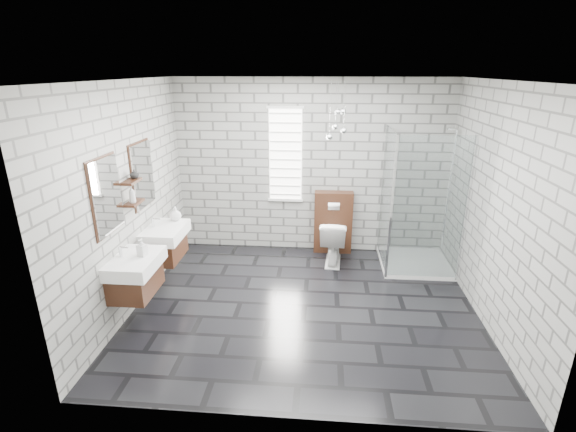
# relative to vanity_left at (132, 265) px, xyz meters

# --- Properties ---
(floor) EXTENTS (4.20, 3.60, 0.02)m
(floor) POSITION_rel_vanity_left_xyz_m (1.91, 0.54, -0.77)
(floor) COLOR black
(floor) RESTS_ON ground
(ceiling) EXTENTS (4.20, 3.60, 0.02)m
(ceiling) POSITION_rel_vanity_left_xyz_m (1.91, 0.54, 1.95)
(ceiling) COLOR white
(ceiling) RESTS_ON wall_back
(wall_back) EXTENTS (4.20, 0.02, 2.70)m
(wall_back) POSITION_rel_vanity_left_xyz_m (1.91, 2.35, 0.59)
(wall_back) COLOR #999A95
(wall_back) RESTS_ON floor
(wall_front) EXTENTS (4.20, 0.02, 2.70)m
(wall_front) POSITION_rel_vanity_left_xyz_m (1.91, -1.27, 0.59)
(wall_front) COLOR #999A95
(wall_front) RESTS_ON floor
(wall_left) EXTENTS (0.02, 3.60, 2.70)m
(wall_left) POSITION_rel_vanity_left_xyz_m (-0.20, 0.54, 0.59)
(wall_left) COLOR #999A95
(wall_left) RESTS_ON floor
(wall_right) EXTENTS (0.02, 3.60, 2.70)m
(wall_right) POSITION_rel_vanity_left_xyz_m (4.02, 0.54, 0.59)
(wall_right) COLOR #999A95
(wall_right) RESTS_ON floor
(vanity_left) EXTENTS (0.47, 0.70, 1.57)m
(vanity_left) POSITION_rel_vanity_left_xyz_m (0.00, 0.00, 0.00)
(vanity_left) COLOR #3F2113
(vanity_left) RESTS_ON wall_left
(vanity_right) EXTENTS (0.47, 0.70, 1.57)m
(vanity_right) POSITION_rel_vanity_left_xyz_m (0.00, 0.92, 0.00)
(vanity_right) COLOR #3F2113
(vanity_right) RESTS_ON wall_left
(shelf_lower) EXTENTS (0.14, 0.30, 0.03)m
(shelf_lower) POSITION_rel_vanity_left_xyz_m (-0.12, 0.49, 0.56)
(shelf_lower) COLOR #3F2113
(shelf_lower) RESTS_ON wall_left
(shelf_upper) EXTENTS (0.14, 0.30, 0.03)m
(shelf_upper) POSITION_rel_vanity_left_xyz_m (-0.12, 0.49, 0.82)
(shelf_upper) COLOR #3F2113
(shelf_upper) RESTS_ON wall_left
(window) EXTENTS (0.56, 0.05, 1.48)m
(window) POSITION_rel_vanity_left_xyz_m (1.51, 2.32, 0.79)
(window) COLOR white
(window) RESTS_ON wall_back
(cistern_panel) EXTENTS (0.60, 0.20, 1.00)m
(cistern_panel) POSITION_rel_vanity_left_xyz_m (2.28, 2.24, -0.26)
(cistern_panel) COLOR #3F2113
(cistern_panel) RESTS_ON floor
(flush_plate) EXTENTS (0.18, 0.01, 0.12)m
(flush_plate) POSITION_rel_vanity_left_xyz_m (2.28, 2.13, 0.04)
(flush_plate) COLOR silver
(flush_plate) RESTS_ON cistern_panel
(shower_enclosure) EXTENTS (1.00, 1.00, 2.03)m
(shower_enclosure) POSITION_rel_vanity_left_xyz_m (3.41, 1.72, -0.25)
(shower_enclosure) COLOR white
(shower_enclosure) RESTS_ON floor
(pendant_cluster) EXTENTS (0.28, 0.24, 0.83)m
(pendant_cluster) POSITION_rel_vanity_left_xyz_m (2.28, 1.92, 1.34)
(pendant_cluster) COLOR silver
(pendant_cluster) RESTS_ON ceiling
(toilet) EXTENTS (0.43, 0.70, 0.69)m
(toilet) POSITION_rel_vanity_left_xyz_m (2.28, 1.83, -0.41)
(toilet) COLOR white
(toilet) RESTS_ON floor
(soap_bottle_a) EXTENTS (0.11, 0.11, 0.20)m
(soap_bottle_a) POSITION_rel_vanity_left_xyz_m (0.12, 0.05, 0.19)
(soap_bottle_a) COLOR #B2B2B2
(soap_bottle_a) RESTS_ON vanity_left
(soap_bottle_b) EXTENTS (0.19, 0.19, 0.19)m
(soap_bottle_b) POSITION_rel_vanity_left_xyz_m (0.10, 1.18, 0.19)
(soap_bottle_b) COLOR #B2B2B2
(soap_bottle_b) RESTS_ON vanity_right
(soap_bottle_c) EXTENTS (0.10, 0.10, 0.20)m
(soap_bottle_c) POSITION_rel_vanity_left_xyz_m (-0.11, 0.44, 0.68)
(soap_bottle_c) COLOR #B2B2B2
(soap_bottle_c) RESTS_ON shelf_lower
(vase) EXTENTS (0.14, 0.14, 0.11)m
(vase) POSITION_rel_vanity_left_xyz_m (-0.11, 0.57, 0.89)
(vase) COLOR #B2B2B2
(vase) RESTS_ON shelf_upper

